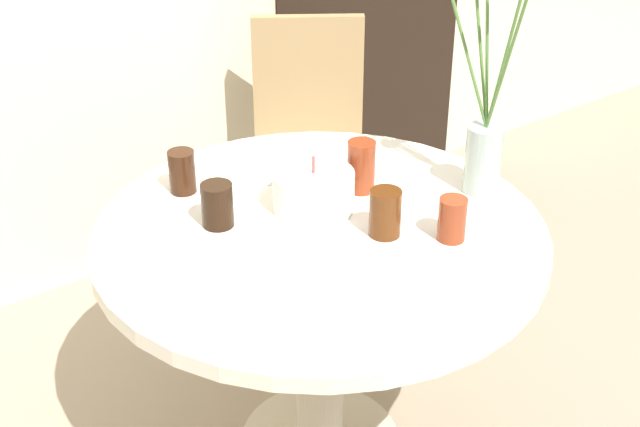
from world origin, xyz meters
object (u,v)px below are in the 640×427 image
(flower_vase, at_px, (488,97))
(drink_glass_4, at_px, (385,213))
(drink_glass_3, at_px, (361,166))
(chair_right_flank, at_px, (309,137))
(drink_glass_0, at_px, (217,205))
(drink_glass_1, at_px, (452,219))
(drink_glass_2, at_px, (182,172))
(birthday_cake, at_px, (314,191))
(side_plate, at_px, (270,165))

(flower_vase, height_order, drink_glass_4, flower_vase)
(drink_glass_3, bearing_deg, chair_right_flank, 65.11)
(chair_right_flank, xyz_separation_m, flower_vase, (-0.08, -0.88, 0.47))
(flower_vase, distance_m, drink_glass_0, 0.71)
(drink_glass_0, xyz_separation_m, drink_glass_4, (0.30, -0.27, 0.00))
(drink_glass_1, relative_size, drink_glass_2, 0.94)
(drink_glass_1, bearing_deg, flower_vase, 30.61)
(flower_vase, height_order, drink_glass_2, flower_vase)
(birthday_cake, distance_m, drink_glass_0, 0.24)
(drink_glass_0, relative_size, drink_glass_4, 0.95)
(chair_right_flank, relative_size, drink_glass_2, 8.02)
(birthday_cake, bearing_deg, drink_glass_1, -59.70)
(side_plate, bearing_deg, drink_glass_4, -86.13)
(flower_vase, relative_size, drink_glass_2, 6.57)
(drink_glass_2, relative_size, drink_glass_3, 0.83)
(chair_right_flank, height_order, drink_glass_2, chair_right_flank)
(drink_glass_1, distance_m, drink_glass_2, 0.70)
(drink_glass_2, bearing_deg, drink_glass_4, -58.47)
(birthday_cake, distance_m, flower_vase, 0.49)
(side_plate, height_order, drink_glass_2, drink_glass_2)
(flower_vase, bearing_deg, side_plate, 130.29)
(birthday_cake, height_order, drink_glass_4, birthday_cake)
(chair_right_flank, bearing_deg, drink_glass_3, -81.55)
(chair_right_flank, relative_size, flower_vase, 1.22)
(flower_vase, height_order, drink_glass_3, flower_vase)
(drink_glass_2, bearing_deg, drink_glass_1, -55.09)
(side_plate, bearing_deg, drink_glass_3, -64.08)
(chair_right_flank, height_order, birthday_cake, chair_right_flank)
(drink_glass_4, bearing_deg, drink_glass_1, -43.17)
(drink_glass_0, distance_m, drink_glass_1, 0.56)
(drink_glass_1, bearing_deg, drink_glass_2, 124.91)
(chair_right_flank, distance_m, birthday_cake, 0.89)
(side_plate, bearing_deg, birthday_cake, -97.70)
(drink_glass_2, bearing_deg, drink_glass_3, -34.76)
(birthday_cake, xyz_separation_m, drink_glass_2, (-0.22, 0.27, 0.01))
(drink_glass_0, bearing_deg, drink_glass_1, -42.26)
(drink_glass_3, bearing_deg, drink_glass_1, -85.48)
(drink_glass_4, bearing_deg, side_plate, 93.87)
(birthday_cake, distance_m, side_plate, 0.26)
(drink_glass_2, height_order, drink_glass_4, drink_glass_4)
(drink_glass_1, distance_m, drink_glass_3, 0.32)
(drink_glass_2, height_order, drink_glass_3, drink_glass_3)
(chair_right_flank, height_order, drink_glass_4, chair_right_flank)
(drink_glass_0, bearing_deg, drink_glass_4, -41.91)
(chair_right_flank, distance_m, side_plate, 0.66)
(drink_glass_1, height_order, drink_glass_4, drink_glass_4)
(birthday_cake, distance_m, drink_glass_3, 0.16)
(drink_glass_1, height_order, drink_glass_3, drink_glass_3)
(chair_right_flank, bearing_deg, drink_glass_2, -114.78)
(birthday_cake, distance_m, drink_glass_2, 0.35)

